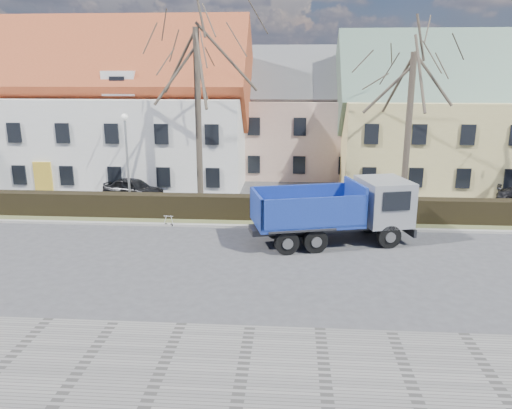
# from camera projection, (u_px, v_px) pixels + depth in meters

# --- Properties ---
(ground) EXTENTS (120.00, 120.00, 0.00)m
(ground) POSITION_uv_depth(u_px,v_px,m) (211.00, 258.00, 21.93)
(ground) COLOR #3F3E41
(sidewalk_near) EXTENTS (80.00, 5.00, 0.08)m
(sidewalk_near) POSITION_uv_depth(u_px,v_px,m) (162.00, 368.00, 13.73)
(sidewalk_near) COLOR slate
(sidewalk_near) RESTS_ON ground
(curb_far) EXTENTS (80.00, 0.30, 0.12)m
(curb_far) POSITION_uv_depth(u_px,v_px,m) (225.00, 226.00, 26.35)
(curb_far) COLOR #9A968E
(curb_far) RESTS_ON ground
(grass_strip) EXTENTS (80.00, 3.00, 0.10)m
(grass_strip) POSITION_uv_depth(u_px,v_px,m) (229.00, 217.00, 27.89)
(grass_strip) COLOR #515832
(grass_strip) RESTS_ON ground
(hedge) EXTENTS (60.00, 0.90, 1.30)m
(hedge) POSITION_uv_depth(u_px,v_px,m) (228.00, 208.00, 27.55)
(hedge) COLOR black
(hedge) RESTS_ON ground
(building_white) EXTENTS (26.80, 10.80, 9.50)m
(building_white) POSITION_uv_depth(u_px,v_px,m) (71.00, 116.00, 37.04)
(building_white) COLOR silver
(building_white) RESTS_ON ground
(building_pink) EXTENTS (10.80, 8.80, 8.00)m
(building_pink) POSITION_uv_depth(u_px,v_px,m) (299.00, 123.00, 39.90)
(building_pink) COLOR #CBA290
(building_pink) RESTS_ON ground
(building_yellow) EXTENTS (18.80, 10.80, 8.50)m
(building_yellow) POSITION_uv_depth(u_px,v_px,m) (466.00, 124.00, 36.10)
(building_yellow) COLOR #D2BE73
(building_yellow) RESTS_ON ground
(tree_1) EXTENTS (9.20, 9.20, 12.65)m
(tree_1) POSITION_uv_depth(u_px,v_px,m) (198.00, 101.00, 28.63)
(tree_1) COLOR #40372C
(tree_1) RESTS_ON ground
(tree_2) EXTENTS (8.00, 8.00, 11.00)m
(tree_2) POSITION_uv_depth(u_px,v_px,m) (409.00, 117.00, 28.01)
(tree_2) COLOR #40372C
(tree_2) RESTS_ON ground
(dump_truck) EXTENTS (8.24, 4.76, 3.11)m
(dump_truck) POSITION_uv_depth(u_px,v_px,m) (327.00, 212.00, 23.52)
(dump_truck) COLOR navy
(dump_truck) RESTS_ON ground
(streetlight) EXTENTS (0.45, 0.45, 5.77)m
(streetlight) POSITION_uv_depth(u_px,v_px,m) (128.00, 164.00, 28.34)
(streetlight) COLOR #939495
(streetlight) RESTS_ON ground
(cart_frame) EXTENTS (0.76, 0.50, 0.65)m
(cart_frame) POSITION_uv_depth(u_px,v_px,m) (165.00, 220.00, 26.42)
(cart_frame) COLOR silver
(cart_frame) RESTS_ON ground
(parked_car_a) EXTENTS (4.34, 2.80, 1.37)m
(parked_car_a) POSITION_uv_depth(u_px,v_px,m) (133.00, 189.00, 32.01)
(parked_car_a) COLOR black
(parked_car_a) RESTS_ON ground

